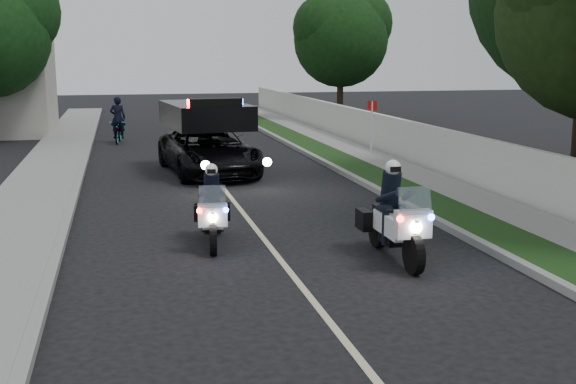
# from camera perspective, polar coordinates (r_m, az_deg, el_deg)

# --- Properties ---
(ground) EXTENTS (120.00, 120.00, 0.00)m
(ground) POSITION_cam_1_polar(r_m,az_deg,el_deg) (11.83, 1.28, -7.80)
(ground) COLOR black
(ground) RESTS_ON ground
(curb_right) EXTENTS (0.20, 60.00, 0.15)m
(curb_right) POSITION_cam_1_polar(r_m,az_deg,el_deg) (22.28, 5.04, 1.27)
(curb_right) COLOR gray
(curb_right) RESTS_ON ground
(grass_verge) EXTENTS (1.20, 60.00, 0.16)m
(grass_verge) POSITION_cam_1_polar(r_m,az_deg,el_deg) (22.50, 6.73, 1.35)
(grass_verge) COLOR #193814
(grass_verge) RESTS_ON ground
(sidewalk_right) EXTENTS (1.40, 60.00, 0.16)m
(sidewalk_right) POSITION_cam_1_polar(r_m,az_deg,el_deg) (22.98, 9.78, 1.46)
(sidewalk_right) COLOR gray
(sidewalk_right) RESTS_ON ground
(property_wall) EXTENTS (0.22, 60.00, 1.50)m
(property_wall) POSITION_cam_1_polar(r_m,az_deg,el_deg) (23.28, 12.11, 3.17)
(property_wall) COLOR beige
(property_wall) RESTS_ON ground
(curb_left) EXTENTS (0.20, 60.00, 0.15)m
(curb_left) POSITION_cam_1_polar(r_m,az_deg,el_deg) (21.21, -16.50, 0.37)
(curb_left) COLOR gray
(curb_left) RESTS_ON ground
(sidewalk_left) EXTENTS (2.00, 60.00, 0.16)m
(sidewalk_left) POSITION_cam_1_polar(r_m,az_deg,el_deg) (21.30, -19.45, 0.25)
(sidewalk_left) COLOR gray
(sidewalk_left) RESTS_ON ground
(lane_marking) EXTENTS (0.12, 50.00, 0.01)m
(lane_marking) POSITION_cam_1_polar(r_m,az_deg,el_deg) (21.37, -5.46, 0.66)
(lane_marking) COLOR #BFB78C
(lane_marking) RESTS_ON ground
(police_moto_left) EXTENTS (0.89, 2.00, 1.65)m
(police_moto_left) POSITION_cam_1_polar(r_m,az_deg,el_deg) (14.65, -6.02, -4.16)
(police_moto_left) COLOR white
(police_moto_left) RESTS_ON ground
(police_moto_right) EXTENTS (0.79, 2.22, 1.89)m
(police_moto_right) POSITION_cam_1_polar(r_m,az_deg,el_deg) (13.66, 8.42, -5.34)
(police_moto_right) COLOR silver
(police_moto_right) RESTS_ON ground
(police_suv) EXTENTS (3.10, 5.71, 2.66)m
(police_suv) POSITION_cam_1_polar(r_m,az_deg,el_deg) (23.25, -6.32, 1.47)
(police_suv) COLOR black
(police_suv) RESTS_ON ground
(bicycle) EXTENTS (0.82, 1.91, 0.97)m
(bicycle) POSITION_cam_1_polar(r_m,az_deg,el_deg) (32.01, -13.36, 3.83)
(bicycle) COLOR black
(bicycle) RESTS_ON ground
(cyclist) EXTENTS (0.69, 0.50, 1.81)m
(cyclist) POSITION_cam_1_polar(r_m,az_deg,el_deg) (32.01, -13.36, 3.83)
(cyclist) COLOR black
(cyclist) RESTS_ON ground
(sign_post) EXTENTS (0.39, 0.39, 2.24)m
(sign_post) POSITION_cam_1_polar(r_m,az_deg,el_deg) (26.11, 6.64, 2.50)
(sign_post) COLOR #A50E0B
(sign_post) RESTS_ON ground
(tree_right_c) EXTENTS (7.31, 7.31, 11.44)m
(tree_right_c) POSITION_cam_1_polar(r_m,az_deg,el_deg) (22.90, 21.92, 0.59)
(tree_right_c) COLOR #133410
(tree_right_c) RESTS_ON ground
(tree_right_e) EXTENTS (5.48, 5.48, 8.95)m
(tree_right_e) POSITION_cam_1_polar(r_m,az_deg,el_deg) (41.67, 4.15, 5.69)
(tree_right_e) COLOR #133510
(tree_right_e) RESTS_ON ground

